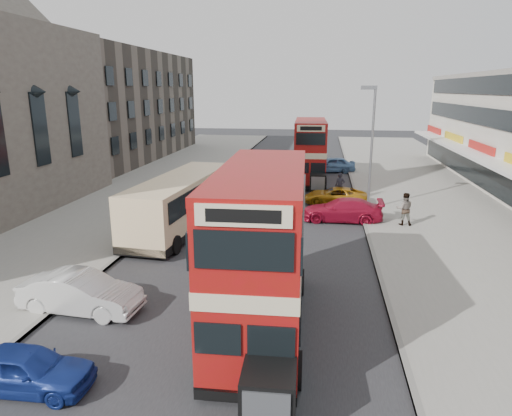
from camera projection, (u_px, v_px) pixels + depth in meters
The scene contains 18 objects.
ground at pixel (203, 353), 13.91m from camera, with size 160.00×160.00×0.00m, color #28282B.
road_surface at pixel (273, 200), 33.03m from camera, with size 12.00×90.00×0.01m, color #28282B.
pavement_right at pixel (444, 205), 31.31m from camera, with size 12.00×90.00×0.15m, color gray.
pavement_left at pixel (119, 194), 34.70m from camera, with size 12.00×90.00×0.15m, color gray.
kerb_left at pixel (193, 196), 33.87m from camera, with size 0.20×90.00×0.16m, color gray.
kerb_right at pixel (358, 202), 32.15m from camera, with size 0.20×90.00×0.16m, color gray.
brick_terrace at pixel (101, 106), 51.80m from camera, with size 14.00×28.00×12.00m, color #66594C.
street_lamp at pixel (371, 139), 28.96m from camera, with size 1.00×0.20×8.12m.
bus_main at pixel (262, 250), 14.70m from camera, with size 2.97×9.75×5.35m.
bus_second at pixel (310, 151), 38.74m from camera, with size 2.87×9.44×5.18m.
coach at pixel (181, 200), 25.93m from camera, with size 3.56×10.94×2.85m.
car_left_near at pixel (26, 369), 12.10m from camera, with size 1.47×3.66×1.25m, color navy.
car_left_front at pixel (81, 293), 16.35m from camera, with size 1.56×4.46×1.47m, color silver.
car_right_a at pixel (342, 210), 27.62m from camera, with size 1.99×4.90×1.42m, color #A6102C.
car_right_b at pixel (335, 196), 31.64m from camera, with size 2.03×4.40×1.22m, color #B47512.
car_right_c at pixel (332, 165), 43.83m from camera, with size 1.79×4.45×1.52m, color #5B88B7.
pedestrian_near at pixel (404, 209), 26.28m from camera, with size 0.72×0.49×1.96m, color gray.
cyclist at pixel (340, 193), 31.94m from camera, with size 0.70×1.59×2.17m.
Camera 1 is at (3.43, -11.91, 7.93)m, focal length 31.50 mm.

